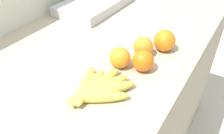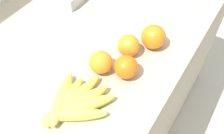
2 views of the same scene
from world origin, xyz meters
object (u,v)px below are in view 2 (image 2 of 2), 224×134
object	(u,v)px
orange_back_left	(101,62)
orange_center	(128,46)
banana_bunch	(73,104)
orange_right	(126,67)
orange_front	(153,37)

from	to	relation	value
orange_back_left	orange_center	size ratio (longest dim) A/B	1.00
banana_bunch	orange_right	bearing A→B (deg)	-19.63
orange_front	orange_right	world-z (taller)	orange_front
orange_right	orange_front	bearing A→B (deg)	-4.41
banana_bunch	orange_back_left	size ratio (longest dim) A/B	3.00
banana_bunch	orange_back_left	xyz separation A→B (m)	(0.16, 0.01, 0.02)
orange_right	orange_center	xyz separation A→B (m)	(0.08, 0.04, -0.00)
banana_bunch	orange_right	distance (m)	0.19
banana_bunch	orange_right	xyz separation A→B (m)	(0.18, -0.06, 0.02)
banana_bunch	orange_right	world-z (taller)	orange_right
orange_center	banana_bunch	bearing A→B (deg)	174.64
banana_bunch	orange_center	distance (m)	0.27
orange_front	orange_center	distance (m)	0.09
banana_bunch	orange_front	size ratio (longest dim) A/B	2.66
banana_bunch	orange_front	xyz separation A→B (m)	(0.34, -0.08, 0.02)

